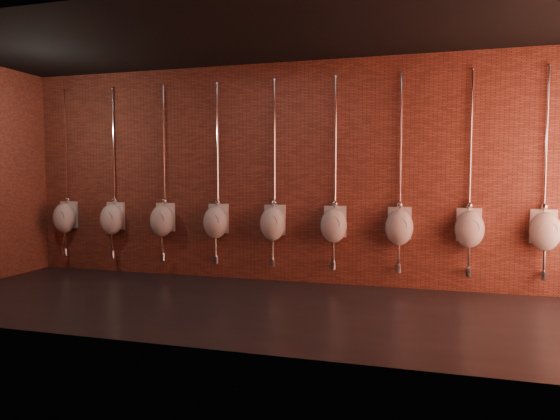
{
  "coord_description": "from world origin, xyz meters",
  "views": [
    {
      "loc": [
        1.86,
        -5.56,
        1.57
      ],
      "look_at": [
        0.04,
        0.9,
        1.1
      ],
      "focal_mm": 32.0,
      "sensor_mm": 36.0,
      "label": 1
    }
  ],
  "objects_px": {
    "urinal_4": "(273,223)",
    "urinal_6": "(399,226)",
    "urinal_7": "(469,228)",
    "urinal_8": "(545,230)",
    "urinal_2": "(162,220)",
    "urinal_3": "(216,221)",
    "urinal_5": "(334,224)",
    "urinal_0": "(65,217)",
    "urinal_1": "(112,218)"
  },
  "relations": [
    {
      "from": "urinal_7",
      "to": "urinal_8",
      "type": "height_order",
      "value": "same"
    },
    {
      "from": "urinal_6",
      "to": "urinal_8",
      "type": "bearing_deg",
      "value": 0.0
    },
    {
      "from": "urinal_0",
      "to": "urinal_1",
      "type": "distance_m",
      "value": 0.9
    },
    {
      "from": "urinal_6",
      "to": "urinal_8",
      "type": "distance_m",
      "value": 1.8
    },
    {
      "from": "urinal_7",
      "to": "urinal_4",
      "type": "bearing_deg",
      "value": 180.0
    },
    {
      "from": "urinal_0",
      "to": "urinal_1",
      "type": "height_order",
      "value": "same"
    },
    {
      "from": "urinal_2",
      "to": "urinal_6",
      "type": "xyz_separation_m",
      "value": [
        3.59,
        0.0,
        0.0
      ]
    },
    {
      "from": "urinal_6",
      "to": "urinal_1",
      "type": "bearing_deg",
      "value": 180.0
    },
    {
      "from": "urinal_5",
      "to": "urinal_7",
      "type": "bearing_deg",
      "value": 0.0
    },
    {
      "from": "urinal_2",
      "to": "urinal_3",
      "type": "relative_size",
      "value": 1.0
    },
    {
      "from": "urinal_0",
      "to": "urinal_1",
      "type": "bearing_deg",
      "value": 0.0
    },
    {
      "from": "urinal_0",
      "to": "urinal_3",
      "type": "bearing_deg",
      "value": 0.0
    },
    {
      "from": "urinal_0",
      "to": "urinal_7",
      "type": "relative_size",
      "value": 1.0
    },
    {
      "from": "urinal_1",
      "to": "urinal_8",
      "type": "bearing_deg",
      "value": 0.0
    },
    {
      "from": "urinal_8",
      "to": "urinal_0",
      "type": "bearing_deg",
      "value": 180.0
    },
    {
      "from": "urinal_6",
      "to": "urinal_7",
      "type": "xyz_separation_m",
      "value": [
        0.9,
        0.0,
        0.0
      ]
    },
    {
      "from": "urinal_7",
      "to": "urinal_8",
      "type": "xyz_separation_m",
      "value": [
        0.9,
        0.0,
        0.0
      ]
    },
    {
      "from": "urinal_5",
      "to": "urinal_8",
      "type": "height_order",
      "value": "same"
    },
    {
      "from": "urinal_2",
      "to": "urinal_4",
      "type": "bearing_deg",
      "value": 0.0
    },
    {
      "from": "urinal_0",
      "to": "urinal_7",
      "type": "xyz_separation_m",
      "value": [
        6.28,
        0.0,
        0.0
      ]
    },
    {
      "from": "urinal_2",
      "to": "urinal_8",
      "type": "distance_m",
      "value": 5.39
    },
    {
      "from": "urinal_3",
      "to": "urinal_2",
      "type": "bearing_deg",
      "value": 180.0
    },
    {
      "from": "urinal_6",
      "to": "urinal_4",
      "type": "bearing_deg",
      "value": 180.0
    },
    {
      "from": "urinal_3",
      "to": "urinal_4",
      "type": "height_order",
      "value": "same"
    },
    {
      "from": "urinal_4",
      "to": "urinal_6",
      "type": "height_order",
      "value": "same"
    },
    {
      "from": "urinal_0",
      "to": "urinal_8",
      "type": "height_order",
      "value": "same"
    },
    {
      "from": "urinal_2",
      "to": "urinal_3",
      "type": "height_order",
      "value": "same"
    },
    {
      "from": "urinal_0",
      "to": "urinal_2",
      "type": "xyz_separation_m",
      "value": [
        1.8,
        0.0,
        0.0
      ]
    },
    {
      "from": "urinal_2",
      "to": "urinal_7",
      "type": "xyz_separation_m",
      "value": [
        4.49,
        0.0,
        0.0
      ]
    },
    {
      "from": "urinal_5",
      "to": "urinal_8",
      "type": "distance_m",
      "value": 2.69
    },
    {
      "from": "urinal_1",
      "to": "urinal_5",
      "type": "relative_size",
      "value": 1.0
    },
    {
      "from": "urinal_7",
      "to": "urinal_8",
      "type": "relative_size",
      "value": 1.0
    },
    {
      "from": "urinal_0",
      "to": "urinal_3",
      "type": "distance_m",
      "value": 2.69
    },
    {
      "from": "urinal_6",
      "to": "urinal_0",
      "type": "bearing_deg",
      "value": 180.0
    },
    {
      "from": "urinal_3",
      "to": "urinal_8",
      "type": "xyz_separation_m",
      "value": [
        4.49,
        0.0,
        0.0
      ]
    },
    {
      "from": "urinal_2",
      "to": "urinal_4",
      "type": "distance_m",
      "value": 1.8
    },
    {
      "from": "urinal_4",
      "to": "urinal_6",
      "type": "distance_m",
      "value": 1.8
    },
    {
      "from": "urinal_5",
      "to": "urinal_2",
      "type": "bearing_deg",
      "value": 180.0
    },
    {
      "from": "urinal_5",
      "to": "urinal_0",
      "type": "bearing_deg",
      "value": 180.0
    },
    {
      "from": "urinal_2",
      "to": "urinal_6",
      "type": "height_order",
      "value": "same"
    },
    {
      "from": "urinal_4",
      "to": "urinal_7",
      "type": "relative_size",
      "value": 1.0
    },
    {
      "from": "urinal_4",
      "to": "urinal_2",
      "type": "bearing_deg",
      "value": 180.0
    },
    {
      "from": "urinal_3",
      "to": "urinal_5",
      "type": "distance_m",
      "value": 1.8
    },
    {
      "from": "urinal_5",
      "to": "urinal_4",
      "type": "bearing_deg",
      "value": 180.0
    },
    {
      "from": "urinal_0",
      "to": "urinal_8",
      "type": "bearing_deg",
      "value": 0.0
    },
    {
      "from": "urinal_2",
      "to": "urinal_7",
      "type": "distance_m",
      "value": 4.49
    },
    {
      "from": "urinal_0",
      "to": "urinal_7",
      "type": "distance_m",
      "value": 6.28
    },
    {
      "from": "urinal_1",
      "to": "urinal_3",
      "type": "distance_m",
      "value": 1.8
    },
    {
      "from": "urinal_2",
      "to": "urinal_7",
      "type": "bearing_deg",
      "value": 0.0
    },
    {
      "from": "urinal_2",
      "to": "urinal_4",
      "type": "xyz_separation_m",
      "value": [
        1.8,
        0.0,
        0.0
      ]
    }
  ]
}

